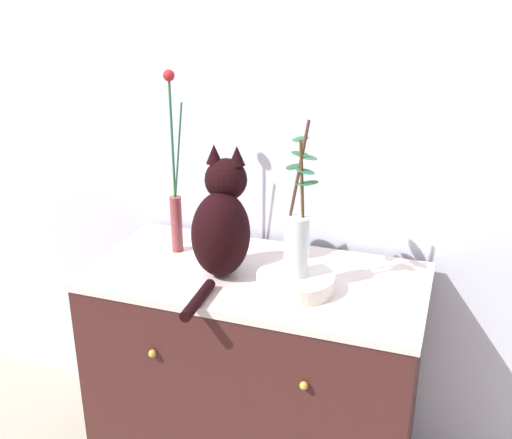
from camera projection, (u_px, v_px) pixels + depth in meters
wall_back at (289, 95)px, 2.00m from camera, size 4.40×0.08×2.60m
sideboard at (256, 380)px, 2.03m from camera, size 1.05×0.54×0.80m
cat_sitting at (222, 224)px, 1.83m from camera, size 0.19×0.43×0.40m
vase_slim_green at (175, 199)px, 1.98m from camera, size 0.06×0.04×0.60m
bowl_porcelain at (295, 282)px, 1.78m from camera, size 0.23×0.23×0.05m
vase_glass_clear at (297, 237)px, 1.73m from camera, size 0.12×0.14×0.45m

